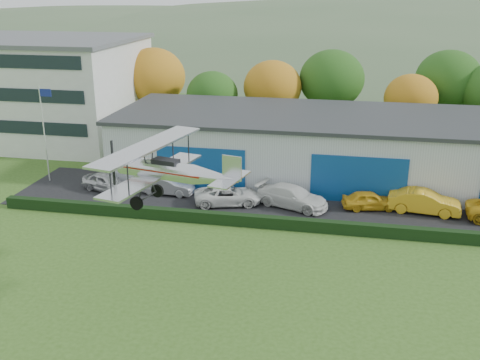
% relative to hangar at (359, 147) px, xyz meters
% --- Properties ---
extents(apron, '(48.00, 9.00, 0.05)m').
position_rel_hangar_xyz_m(apron, '(-2.00, -6.98, -2.63)').
color(apron, black).
rests_on(apron, ground).
extents(hedge, '(46.00, 0.60, 0.80)m').
position_rel_hangar_xyz_m(hedge, '(-2.00, -11.78, -2.26)').
color(hedge, black).
rests_on(hedge, ground).
extents(hangar, '(40.60, 12.60, 5.30)m').
position_rel_hangar_xyz_m(hangar, '(0.00, 0.00, 0.00)').
color(hangar, '#B2B7BC').
rests_on(hangar, ground).
extents(office_block, '(20.60, 15.60, 10.40)m').
position_rel_hangar_xyz_m(office_block, '(-33.00, 7.02, 2.56)').
color(office_block, silver).
rests_on(office_block, ground).
extents(flagpole, '(1.05, 0.10, 8.00)m').
position_rel_hangar_xyz_m(flagpole, '(-24.88, -5.98, 2.13)').
color(flagpole, silver).
rests_on(flagpole, ground).
extents(tree_belt, '(75.70, 13.22, 10.12)m').
position_rel_hangar_xyz_m(tree_belt, '(-4.15, 12.64, 2.95)').
color(tree_belt, '#3D2614').
rests_on(tree_belt, ground).
extents(distant_hills, '(430.00, 196.00, 56.00)m').
position_rel_hangar_xyz_m(distant_hills, '(-9.38, 112.02, -15.70)').
color(distant_hills, '#4C6642').
rests_on(distant_hills, ground).
extents(car_0, '(4.52, 3.02, 1.43)m').
position_rel_hangar_xyz_m(car_0, '(-19.30, -7.36, -1.89)').
color(car_0, silver).
rests_on(car_0, apron).
extents(car_1, '(4.24, 1.67, 1.37)m').
position_rel_hangar_xyz_m(car_1, '(-14.40, -7.03, -1.92)').
color(car_1, silver).
rests_on(car_1, apron).
extents(car_2, '(5.38, 3.60, 1.37)m').
position_rel_hangar_xyz_m(car_2, '(-9.36, -8.24, -1.92)').
color(car_2, silver).
rests_on(car_2, apron).
extents(car_3, '(5.79, 3.91, 1.56)m').
position_rel_hangar_xyz_m(car_3, '(-4.65, -7.82, -1.83)').
color(car_3, silver).
rests_on(car_3, apron).
extents(car_4, '(4.15, 2.36, 1.33)m').
position_rel_hangar_xyz_m(car_4, '(0.87, -7.18, -1.94)').
color(car_4, gold).
rests_on(car_4, apron).
extents(car_5, '(5.19, 2.41, 1.65)m').
position_rel_hangar_xyz_m(car_5, '(4.65, -7.14, -1.78)').
color(car_5, gold).
rests_on(car_5, apron).
extents(biplane, '(7.27, 8.27, 3.08)m').
position_rel_hangar_xyz_m(biplane, '(-9.49, -21.18, 4.26)').
color(biplane, silver).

